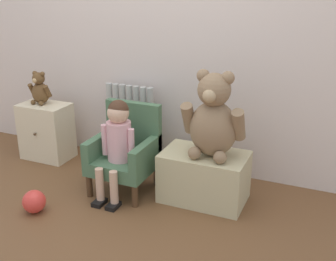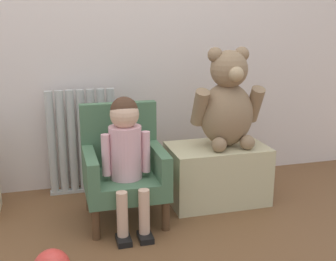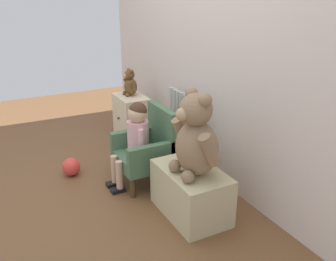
{
  "view_description": "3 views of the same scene",
  "coord_description": "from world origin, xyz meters",
  "px_view_note": "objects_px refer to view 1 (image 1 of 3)",
  "views": [
    {
      "loc": [
        1.4,
        -1.88,
        1.49
      ],
      "look_at": [
        0.34,
        0.57,
        0.49
      ],
      "focal_mm": 45.0,
      "sensor_mm": 36.0,
      "label": 1
    },
    {
      "loc": [
        -0.33,
        -1.61,
        1.08
      ],
      "look_at": [
        0.27,
        0.59,
        0.47
      ],
      "focal_mm": 45.0,
      "sensor_mm": 36.0,
      "label": 2
    },
    {
      "loc": [
        2.54,
        -0.59,
        1.54
      ],
      "look_at": [
        0.3,
        0.58,
        0.54
      ],
      "focal_mm": 40.0,
      "sensor_mm": 36.0,
      "label": 3
    }
  ],
  "objects_px": {
    "small_teddy_bear": "(40,90)",
    "toy_ball": "(34,201)",
    "small_dresser": "(47,131)",
    "low_bench": "(204,177)",
    "child_armchair": "(126,151)",
    "radiator": "(130,125)",
    "child_figure": "(117,136)",
    "large_teddy_bear": "(213,119)"
  },
  "relations": [
    {
      "from": "small_dresser",
      "to": "small_teddy_bear",
      "type": "bearing_deg",
      "value": 159.71
    },
    {
      "from": "child_armchair",
      "to": "toy_ball",
      "type": "bearing_deg",
      "value": -125.93
    },
    {
      "from": "small_dresser",
      "to": "toy_ball",
      "type": "height_order",
      "value": "small_dresser"
    },
    {
      "from": "large_teddy_bear",
      "to": "toy_ball",
      "type": "distance_m",
      "value": 1.3
    },
    {
      "from": "low_bench",
      "to": "large_teddy_bear",
      "type": "relative_size",
      "value": 1.0
    },
    {
      "from": "child_figure",
      "to": "low_bench",
      "type": "bearing_deg",
      "value": 16.47
    },
    {
      "from": "child_armchair",
      "to": "toy_ball",
      "type": "xyz_separation_m",
      "value": [
        -0.4,
        -0.55,
        -0.22
      ]
    },
    {
      "from": "toy_ball",
      "to": "low_bench",
      "type": "bearing_deg",
      "value": 32.07
    },
    {
      "from": "child_figure",
      "to": "small_teddy_bear",
      "type": "bearing_deg",
      "value": 159.83
    },
    {
      "from": "toy_ball",
      "to": "radiator",
      "type": "bearing_deg",
      "value": 77.79
    },
    {
      "from": "small_dresser",
      "to": "toy_ball",
      "type": "xyz_separation_m",
      "value": [
        0.49,
        -0.77,
        -0.16
      ]
    },
    {
      "from": "low_bench",
      "to": "large_teddy_bear",
      "type": "xyz_separation_m",
      "value": [
        0.05,
        -0.0,
        0.43
      ]
    },
    {
      "from": "small_teddy_bear",
      "to": "large_teddy_bear",
      "type": "bearing_deg",
      "value": -6.35
    },
    {
      "from": "child_armchair",
      "to": "low_bench",
      "type": "relative_size",
      "value": 1.08
    },
    {
      "from": "radiator",
      "to": "child_armchair",
      "type": "relative_size",
      "value": 1.06
    },
    {
      "from": "child_figure",
      "to": "toy_ball",
      "type": "height_order",
      "value": "child_figure"
    },
    {
      "from": "radiator",
      "to": "toy_ball",
      "type": "xyz_separation_m",
      "value": [
        -0.21,
        -0.97,
        -0.25
      ]
    },
    {
      "from": "child_armchair",
      "to": "small_dresser",
      "type": "bearing_deg",
      "value": 166.22
    },
    {
      "from": "small_teddy_bear",
      "to": "toy_ball",
      "type": "bearing_deg",
      "value": -55.98
    },
    {
      "from": "child_armchair",
      "to": "large_teddy_bear",
      "type": "height_order",
      "value": "large_teddy_bear"
    },
    {
      "from": "large_teddy_bear",
      "to": "toy_ball",
      "type": "height_order",
      "value": "large_teddy_bear"
    },
    {
      "from": "child_figure",
      "to": "small_teddy_bear",
      "type": "distance_m",
      "value": 0.99
    },
    {
      "from": "child_figure",
      "to": "low_bench",
      "type": "xyz_separation_m",
      "value": [
        0.58,
        0.17,
        -0.27
      ]
    },
    {
      "from": "low_bench",
      "to": "child_figure",
      "type": "bearing_deg",
      "value": -163.53
    },
    {
      "from": "small_teddy_bear",
      "to": "radiator",
      "type": "bearing_deg",
      "value": 14.27
    },
    {
      "from": "small_dresser",
      "to": "child_figure",
      "type": "distance_m",
      "value": 0.97
    },
    {
      "from": "small_dresser",
      "to": "child_armchair",
      "type": "relative_size",
      "value": 0.76
    },
    {
      "from": "child_armchair",
      "to": "large_teddy_bear",
      "type": "distance_m",
      "value": 0.7
    },
    {
      "from": "small_teddy_bear",
      "to": "low_bench",
      "type": "bearing_deg",
      "value": -6.42
    },
    {
      "from": "toy_ball",
      "to": "large_teddy_bear",
      "type": "bearing_deg",
      "value": 30.61
    },
    {
      "from": "small_dresser",
      "to": "child_figure",
      "type": "relative_size",
      "value": 0.68
    },
    {
      "from": "child_armchair",
      "to": "toy_ball",
      "type": "relative_size",
      "value": 4.05
    },
    {
      "from": "toy_ball",
      "to": "child_figure",
      "type": "bearing_deg",
      "value": 47.89
    },
    {
      "from": "small_dresser",
      "to": "low_bench",
      "type": "bearing_deg",
      "value": -6.09
    },
    {
      "from": "child_armchair",
      "to": "low_bench",
      "type": "bearing_deg",
      "value": 6.11
    },
    {
      "from": "low_bench",
      "to": "radiator",
      "type": "bearing_deg",
      "value": 155.05
    },
    {
      "from": "child_armchair",
      "to": "small_teddy_bear",
      "type": "bearing_deg",
      "value": 165.98
    },
    {
      "from": "small_dresser",
      "to": "small_teddy_bear",
      "type": "xyz_separation_m",
      "value": [
        -0.03,
        0.01,
        0.36
      ]
    },
    {
      "from": "radiator",
      "to": "large_teddy_bear",
      "type": "bearing_deg",
      "value": -23.77
    },
    {
      "from": "small_dresser",
      "to": "child_armchair",
      "type": "bearing_deg",
      "value": -13.78
    },
    {
      "from": "small_teddy_bear",
      "to": "toy_ball",
      "type": "relative_size",
      "value": 1.76
    },
    {
      "from": "low_bench",
      "to": "large_teddy_bear",
      "type": "distance_m",
      "value": 0.43
    }
  ]
}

